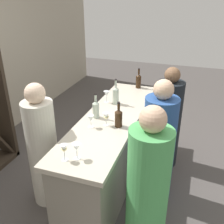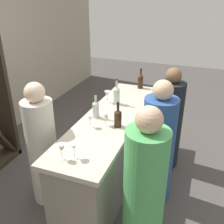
{
  "view_description": "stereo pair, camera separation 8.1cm",
  "coord_description": "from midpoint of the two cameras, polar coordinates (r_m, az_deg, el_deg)",
  "views": [
    {
      "loc": [
        -2.57,
        -0.88,
        2.28
      ],
      "look_at": [
        0.0,
        0.0,
        0.98
      ],
      "focal_mm": 41.33,
      "sensor_mm": 36.0,
      "label": 1
    },
    {
      "loc": [
        -2.54,
        -0.96,
        2.28
      ],
      "look_at": [
        0.0,
        0.0,
        0.98
      ],
      "focal_mm": 41.33,
      "sensor_mm": 36.0,
      "label": 2
    }
  ],
  "objects": [
    {
      "name": "person_server_behind",
      "position": [
        2.97,
        -14.39,
        -8.0
      ],
      "size": [
        0.37,
        0.37,
        1.45
      ],
      "rotation": [
        0.0,
        0.0,
        -1.73
      ],
      "color": "beige",
      "rests_on": "ground"
    },
    {
      "name": "wine_glass_near_center",
      "position": [
        2.27,
        -7.44,
        -7.7
      ],
      "size": [
        0.08,
        0.08,
        0.15
      ],
      "color": "white",
      "rests_on": "bar_counter"
    },
    {
      "name": "bar_counter",
      "position": [
        3.26,
        0.71,
        -8.09
      ],
      "size": [
        2.26,
        0.62,
        0.93
      ],
      "color": "gray",
      "rests_on": "ground"
    },
    {
      "name": "wine_bottle_second_right_amber_brown",
      "position": [
        3.89,
        6.91,
        6.88
      ],
      "size": [
        0.08,
        0.08,
        0.3
      ],
      "color": "#331E0F",
      "rests_on": "bar_counter"
    },
    {
      "name": "wine_glass_far_center",
      "position": [
        3.35,
        -0.33,
        3.93
      ],
      "size": [
        0.08,
        0.08,
        0.16
      ],
      "color": "white",
      "rests_on": "bar_counter"
    },
    {
      "name": "wine_bottle_center_clear_pale",
      "position": [
        3.3,
        1.72,
        3.84
      ],
      "size": [
        0.08,
        0.08,
        0.33
      ],
      "color": "#B7C6B2",
      "rests_on": "bar_counter"
    },
    {
      "name": "person_center_guest",
      "position": [
        3.56,
        13.04,
        -2.39
      ],
      "size": [
        0.45,
        0.45,
        1.41
      ],
      "rotation": [
        0.0,
        0.0,
        1.24
      ],
      "color": "black",
      "rests_on": "ground"
    },
    {
      "name": "ground_plane",
      "position": [
        3.54,
        0.67,
        -14.4
      ],
      "size": [
        12.0,
        12.0,
        0.0
      ],
      "primitive_type": "plane",
      "color": "#4C4744"
    },
    {
      "name": "wine_bottle_second_left_clear_pale",
      "position": [
        2.96,
        -2.82,
        0.78
      ],
      "size": [
        0.08,
        0.08,
        0.29
      ],
      "color": "#B7C6B2",
      "rests_on": "bar_counter"
    },
    {
      "name": "wine_glass_near_right",
      "position": [
        2.27,
        -10.17,
        -7.97
      ],
      "size": [
        0.06,
        0.06,
        0.16
      ],
      "color": "white",
      "rests_on": "bar_counter"
    },
    {
      "name": "person_right_guest",
      "position": [
        2.94,
        10.86,
        -7.92
      ],
      "size": [
        0.41,
        0.41,
        1.47
      ],
      "rotation": [
        0.0,
        0.0,
        1.43
      ],
      "color": "#284C8C",
      "rests_on": "ground"
    },
    {
      "name": "wine_glass_far_left",
      "position": [
        2.76,
        -4.04,
        -1.51
      ],
      "size": [
        0.07,
        0.07,
        0.14
      ],
      "color": "white",
      "rests_on": "bar_counter"
    },
    {
      "name": "person_left_guest",
      "position": [
        2.36,
        8.14,
        -17.07
      ],
      "size": [
        0.48,
        0.48,
        1.5
      ],
      "rotation": [
        0.0,
        0.0,
        1.19
      ],
      "color": "#4CA559",
      "rests_on": "ground"
    },
    {
      "name": "wine_glass_near_left",
      "position": [
        2.78,
        -0.62,
        -1.13
      ],
      "size": [
        0.07,
        0.07,
        0.15
      ],
      "color": "white",
      "rests_on": "bar_counter"
    },
    {
      "name": "wine_bottle_leftmost_amber_brown",
      "position": [
        2.75,
        2.14,
        -1.24
      ],
      "size": [
        0.08,
        0.08,
        0.29
      ],
      "color": "#331E0F",
      "rests_on": "bar_counter"
    }
  ]
}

